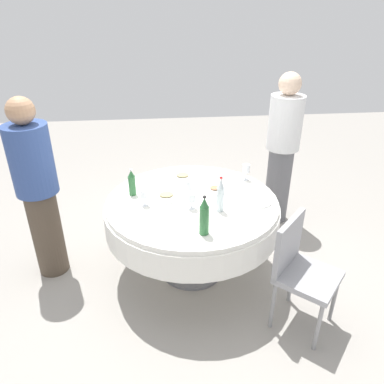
% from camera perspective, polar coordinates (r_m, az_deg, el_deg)
% --- Properties ---
extents(ground_plane, '(10.00, 10.00, 0.00)m').
position_cam_1_polar(ground_plane, '(3.44, 0.00, -12.10)').
color(ground_plane, gray).
extents(dining_table, '(1.46, 1.46, 0.74)m').
position_cam_1_polar(dining_table, '(3.09, 0.00, -3.61)').
color(dining_table, white).
rests_on(dining_table, ground_plane).
extents(bottle_green_right, '(0.06, 0.06, 0.24)m').
position_cam_1_polar(bottle_green_right, '(3.09, -9.40, 1.39)').
color(bottle_green_right, '#2D6B38').
rests_on(bottle_green_right, dining_table).
extents(bottle_green_front, '(0.07, 0.07, 0.30)m').
position_cam_1_polar(bottle_green_front, '(2.52, 1.93, -3.86)').
color(bottle_green_front, '#2D6B38').
rests_on(bottle_green_front, dining_table).
extents(bottle_clear_outer, '(0.06, 0.06, 0.29)m').
position_cam_1_polar(bottle_clear_outer, '(2.81, 4.48, -0.53)').
color(bottle_clear_outer, silver).
rests_on(bottle_clear_outer, dining_table).
extents(wine_glass_far, '(0.06, 0.06, 0.14)m').
position_cam_1_polar(wine_glass_far, '(2.92, -7.52, -0.41)').
color(wine_glass_far, white).
rests_on(wine_glass_far, dining_table).
extents(wine_glass_rear, '(0.06, 0.06, 0.15)m').
position_cam_1_polar(wine_glass_rear, '(3.02, -0.39, 0.94)').
color(wine_glass_rear, white).
rests_on(wine_glass_rear, dining_table).
extents(wine_glass_north, '(0.07, 0.07, 0.15)m').
position_cam_1_polar(wine_glass_north, '(3.36, 8.48, 3.60)').
color(wine_glass_north, white).
rests_on(wine_glass_north, dining_table).
extents(wine_glass_inner, '(0.07, 0.07, 0.14)m').
position_cam_1_polar(wine_glass_inner, '(2.85, -0.06, -0.91)').
color(wine_glass_inner, white).
rests_on(wine_glass_inner, dining_table).
extents(plate_west, '(0.25, 0.25, 0.04)m').
position_cam_1_polar(plate_west, '(3.40, -1.50, 2.48)').
color(plate_west, white).
rests_on(plate_west, dining_table).
extents(plate_near, '(0.26, 0.26, 0.04)m').
position_cam_1_polar(plate_near, '(3.06, -4.04, -0.62)').
color(plate_near, white).
rests_on(plate_near, dining_table).
extents(plate_south, '(0.21, 0.21, 0.04)m').
position_cam_1_polar(plate_south, '(3.17, 3.71, 0.44)').
color(plate_south, white).
rests_on(plate_south, dining_table).
extents(plate_mid, '(0.26, 0.26, 0.02)m').
position_cam_1_polar(plate_mid, '(3.04, 10.01, -1.35)').
color(plate_mid, white).
rests_on(plate_mid, dining_table).
extents(knife_front, '(0.12, 0.16, 0.00)m').
position_cam_1_polar(knife_front, '(2.65, -7.93, -5.95)').
color(knife_front, silver).
rests_on(knife_front, dining_table).
extents(fork_outer, '(0.13, 0.15, 0.00)m').
position_cam_1_polar(fork_outer, '(2.72, -3.70, -4.72)').
color(fork_outer, silver).
rests_on(fork_outer, dining_table).
extents(folded_napkin, '(0.19, 0.19, 0.02)m').
position_cam_1_polar(folded_napkin, '(3.44, 4.21, 2.69)').
color(folded_napkin, white).
rests_on(folded_napkin, dining_table).
extents(person_right, '(0.34, 0.34, 1.59)m').
position_cam_1_polar(person_right, '(3.25, -23.04, 0.46)').
color(person_right, '#4C3F33').
rests_on(person_right, ground_plane).
extents(person_front, '(0.34, 0.34, 1.62)m').
position_cam_1_polar(person_front, '(3.92, 13.96, 6.69)').
color(person_front, slate).
rests_on(person_front, ground_plane).
extents(chair_north, '(0.57, 0.57, 0.87)m').
position_cam_1_polar(chair_north, '(2.77, 16.45, -10.99)').
color(chair_north, '#99999E').
rests_on(chair_north, ground_plane).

